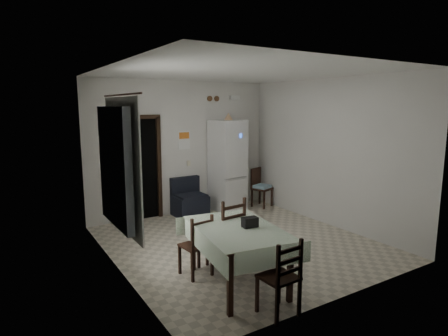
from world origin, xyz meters
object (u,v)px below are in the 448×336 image
Objects in this scene: dining_chair_far_left at (196,245)px; fridge at (228,165)px; navy_seat at (190,197)px; corner_chair at (262,188)px; dining_table at (237,256)px; dining_chair_far_right at (225,232)px; dining_chair_near_head at (279,276)px.

fridge is at bearing -136.61° from dining_chair_far_left.
corner_chair reaches higher than navy_seat.
navy_seat is 1.79m from corner_chair.
dining_table is at bearing -128.24° from fridge.
dining_table is (-0.91, -3.20, -0.01)m from navy_seat.
navy_seat is at bearing -111.51° from dining_chair_far_right.
dining_chair_near_head is (-0.91, -4.05, 0.05)m from navy_seat.
dining_chair_near_head is at bearing -103.75° from navy_seat.
navy_seat is 2.74m from dining_chair_far_right.
dining_chair_far_right is 1.15× the size of dining_chair_near_head.
navy_seat is 0.90× the size of corner_chair.
dining_chair_far_left is at bearing -79.60° from dining_chair_near_head.
fridge is at bearing 68.21° from dining_table.
corner_chair reaches higher than dining_chair_far_left.
corner_chair is (1.78, -0.24, 0.05)m from navy_seat.
corner_chair is at bearing -8.66° from navy_seat.
dining_chair_far_right reaches higher than dining_chair_near_head.
dining_chair_near_head reaches higher than navy_seat.
navy_seat reaches higher than dining_table.
dining_chair_near_head is (0.33, -1.40, 0.02)m from dining_chair_far_left.
navy_seat is at bearing 172.14° from fridge.
dining_chair_far_right is 1.43m from dining_chair_near_head.
corner_chair is (0.81, -0.24, -0.57)m from fridge.
fridge is 2.51× the size of navy_seat.
corner_chair is at bearing 56.40° from dining_table.
dining_chair_far_left reaches higher than navy_seat.
dining_chair_near_head reaches higher than dining_table.
corner_chair is at bearing -24.21° from fridge.
corner_chair is 1.03× the size of dining_chair_far_left.
dining_table is at bearing -106.90° from navy_seat.
dining_chair_far_right is at bearing 175.19° from dining_chair_far_left.
corner_chair is 3.47m from dining_chair_far_right.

